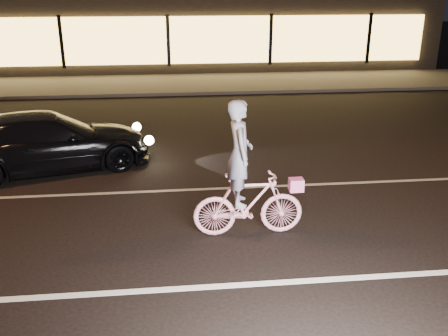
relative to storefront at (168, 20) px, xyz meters
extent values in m
plane|color=black|center=(0.00, -18.97, -2.15)|extent=(90.00, 90.00, 0.00)
cube|color=silver|center=(0.00, -20.47, -2.14)|extent=(60.00, 0.12, 0.01)
cube|color=gray|center=(0.00, -16.97, -2.14)|extent=(60.00, 0.10, 0.01)
cube|color=#383533|center=(0.00, -5.97, -2.09)|extent=(30.00, 4.00, 0.12)
cube|color=black|center=(0.00, 0.03, -0.15)|extent=(25.00, 8.00, 4.00)
cube|color=#FFC459|center=(0.00, -4.07, -0.55)|extent=(23.00, 0.15, 2.00)
cube|color=black|center=(-4.50, -4.15, -0.55)|extent=(0.15, 0.08, 2.20)
cube|color=black|center=(0.00, -4.15, -0.55)|extent=(0.15, 0.08, 2.20)
cube|color=black|center=(4.50, -4.15, -0.55)|extent=(0.15, 0.08, 2.20)
cube|color=black|center=(9.00, -4.15, -0.55)|extent=(0.15, 0.08, 2.20)
imported|color=#FF366C|center=(1.23, -18.97, -1.59)|extent=(1.84, 0.52, 1.11)
imported|color=silver|center=(1.07, -18.97, -0.70)|extent=(0.42, 0.63, 1.74)
cube|color=#E4489C|center=(2.02, -18.97, -1.28)|extent=(0.23, 0.19, 0.21)
imported|color=black|center=(-2.75, -15.42, -1.49)|extent=(4.84, 3.05, 1.31)
sphere|color=#FFF2BF|center=(-0.86, -14.23, -1.55)|extent=(0.22, 0.22, 0.22)
sphere|color=#FFF2BF|center=(-0.51, -15.38, -1.55)|extent=(0.22, 0.22, 0.22)
camera|label=1|loc=(0.02, -26.39, 1.86)|focal=40.00mm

